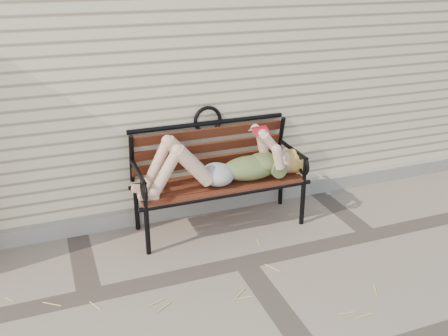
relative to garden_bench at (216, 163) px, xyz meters
name	(u,v)px	position (x,y,z in m)	size (l,w,h in m)	color
ground	(244,262)	(-0.03, -0.74, -0.61)	(80.00, 80.00, 0.00)	gray
house_wall	(151,30)	(-0.03, 2.26, 0.89)	(8.00, 4.00, 3.00)	beige
foundation_strip	(206,204)	(-0.03, 0.23, -0.53)	(8.00, 0.10, 0.15)	gray
garden_bench	(216,163)	(0.00, 0.00, 0.00)	(1.67, 0.66, 1.08)	black
reading_woman	(223,164)	(0.01, -0.13, 0.04)	(1.57, 0.36, 0.50)	#092D45
straw_scatter	(205,318)	(-0.55, -1.28, -0.60)	(2.83, 1.48, 0.01)	#D7C169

